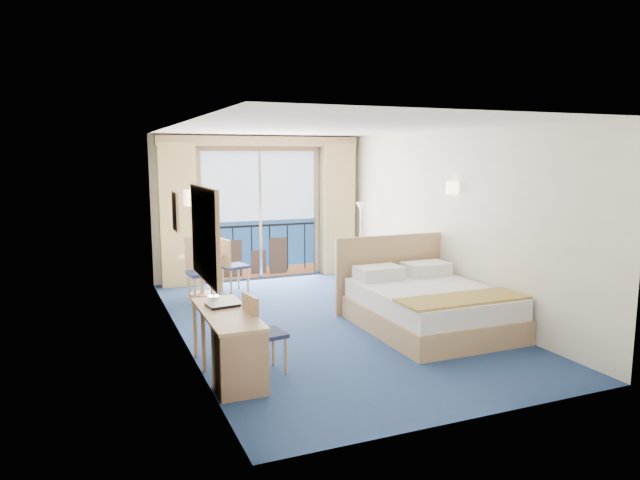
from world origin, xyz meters
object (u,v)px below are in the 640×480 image
(table_chair_b, at_px, (201,266))
(floor_lamp, at_px, (361,221))
(nightstand, at_px, (410,283))
(table_chair_a, at_px, (230,262))
(desk_chair, at_px, (260,329))
(bed, at_px, (427,305))
(round_table, at_px, (201,265))
(desk, at_px, (237,351))
(armchair, at_px, (369,272))

(table_chair_b, bearing_deg, floor_lamp, 7.39)
(nightstand, bearing_deg, table_chair_a, 149.84)
(nightstand, relative_size, desk_chair, 0.59)
(bed, xyz_separation_m, nightstand, (0.64, 1.47, -0.06))
(nightstand, relative_size, table_chair_b, 0.49)
(desk_chair, relative_size, round_table, 1.17)
(bed, distance_m, nightstand, 1.60)
(desk_chair, bearing_deg, floor_lamp, -46.88)
(nightstand, bearing_deg, desk_chair, -145.94)
(desk, distance_m, round_table, 4.04)
(nightstand, xyz_separation_m, floor_lamp, (-0.12, 1.60, 0.85))
(desk, bearing_deg, table_chair_b, 84.91)
(bed, bearing_deg, nightstand, 66.59)
(round_table, bearing_deg, nightstand, -26.88)
(round_table, height_order, table_chair_a, table_chair_a)
(desk, height_order, table_chair_b, table_chair_b)
(floor_lamp, height_order, round_table, floor_lamp)
(bed, distance_m, desk, 3.04)
(table_chair_a, bearing_deg, round_table, 69.27)
(desk_chair, height_order, table_chair_a, table_chair_a)
(bed, relative_size, round_table, 2.89)
(desk, bearing_deg, round_table, 84.04)
(nightstand, xyz_separation_m, round_table, (-3.10, 1.57, 0.25))
(table_chair_b, bearing_deg, bed, -47.46)
(round_table, bearing_deg, bed, -51.00)
(desk, bearing_deg, bed, 18.70)
(round_table, distance_m, table_chair_b, 0.61)
(floor_lamp, height_order, desk, floor_lamp)
(desk_chair, bearing_deg, table_chair_b, -7.25)
(bed, xyz_separation_m, table_chair_b, (-2.58, 2.45, 0.28))
(round_table, xyz_separation_m, table_chair_a, (0.48, -0.05, 0.02))
(desk_chair, relative_size, table_chair_b, 0.82)
(table_chair_b, bearing_deg, table_chair_a, 38.69)
(armchair, relative_size, table_chair_a, 0.86)
(nightstand, distance_m, armchair, 0.77)
(bed, xyz_separation_m, desk_chair, (-2.56, -0.69, 0.17))
(armchair, bearing_deg, desk, 24.47)
(desk, bearing_deg, table_chair_a, 77.26)
(desk, xyz_separation_m, table_chair_b, (0.31, 3.43, 0.22))
(table_chair_a, bearing_deg, nightstand, -135.13)
(desk_chair, distance_m, round_table, 3.73)
(desk, xyz_separation_m, table_chair_a, (0.90, 3.97, 0.15))
(floor_lamp, relative_size, desk, 1.00)
(table_chair_b, bearing_deg, desk, -99.03)
(bed, bearing_deg, table_chair_a, 123.55)
(desk, relative_size, round_table, 1.95)
(desk, relative_size, desk_chair, 1.67)
(bed, relative_size, nightstand, 4.19)
(floor_lamp, bearing_deg, armchair, -107.82)
(nightstand, height_order, desk, desk)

